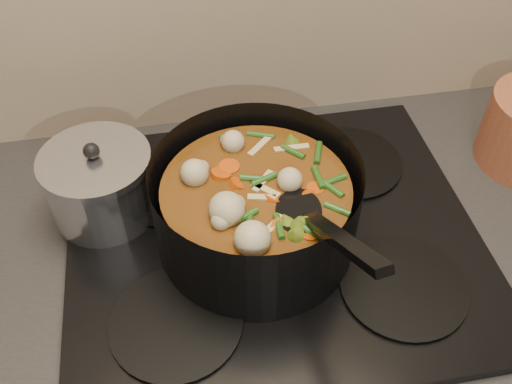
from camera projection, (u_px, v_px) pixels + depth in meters
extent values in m
cube|color=brown|center=(268.00, 382.00, 1.23)|extent=(2.60, 0.60, 0.86)
cube|color=black|center=(273.00, 252.00, 0.90)|extent=(2.64, 0.64, 0.05)
cube|color=black|center=(273.00, 237.00, 0.88)|extent=(0.62, 0.54, 0.02)
cylinder|color=black|center=(176.00, 322.00, 0.76)|extent=(0.18, 0.18, 0.01)
cylinder|color=black|center=(404.00, 286.00, 0.80)|extent=(0.18, 0.18, 0.01)
cylinder|color=black|center=(163.00, 186.00, 0.94)|extent=(0.18, 0.18, 0.01)
cylinder|color=black|center=(349.00, 162.00, 0.98)|extent=(0.18, 0.18, 0.01)
cylinder|color=black|center=(256.00, 206.00, 0.81)|extent=(0.30, 0.30, 0.15)
cylinder|color=black|center=(256.00, 237.00, 0.86)|extent=(0.29, 0.29, 0.01)
cylinder|color=#603510|center=(256.00, 212.00, 0.82)|extent=(0.27, 0.27, 0.10)
cylinder|color=#C54709|center=(284.00, 185.00, 0.79)|extent=(0.03, 0.03, 0.03)
cylinder|color=#C54709|center=(274.00, 157.00, 0.83)|extent=(0.04, 0.04, 0.03)
cylinder|color=#C54709|center=(217.00, 149.00, 0.84)|extent=(0.04, 0.04, 0.03)
cylinder|color=#C54709|center=(217.00, 190.00, 0.79)|extent=(0.03, 0.04, 0.03)
cylinder|color=#C54709|center=(222.00, 229.00, 0.74)|extent=(0.04, 0.04, 0.03)
cylinder|color=#C54709|center=(269.00, 208.00, 0.76)|extent=(0.04, 0.04, 0.03)
cylinder|color=#C54709|center=(307.00, 193.00, 0.78)|extent=(0.04, 0.04, 0.03)
cylinder|color=#C54709|center=(299.00, 151.00, 0.84)|extent=(0.04, 0.03, 0.03)
cylinder|color=#C54709|center=(244.00, 163.00, 0.82)|extent=(0.04, 0.04, 0.03)
cylinder|color=#C54709|center=(198.00, 178.00, 0.80)|extent=(0.04, 0.04, 0.03)
sphere|color=tan|center=(300.00, 177.00, 0.79)|extent=(0.04, 0.04, 0.04)
sphere|color=tan|center=(246.00, 153.00, 0.82)|extent=(0.04, 0.04, 0.04)
sphere|color=tan|center=(212.00, 192.00, 0.77)|extent=(0.04, 0.04, 0.04)
sphere|color=tan|center=(272.00, 214.00, 0.74)|extent=(0.04, 0.04, 0.04)
sphere|color=tan|center=(296.00, 170.00, 0.79)|extent=(0.04, 0.04, 0.04)
cone|color=olive|center=(278.00, 229.00, 0.73)|extent=(0.04, 0.04, 0.03)
cone|color=olive|center=(311.00, 168.00, 0.80)|extent=(0.04, 0.04, 0.03)
cone|color=olive|center=(231.00, 148.00, 0.83)|extent=(0.04, 0.04, 0.03)
cone|color=olive|center=(201.00, 207.00, 0.75)|extent=(0.04, 0.04, 0.03)
cone|color=olive|center=(291.00, 224.00, 0.73)|extent=(0.04, 0.04, 0.03)
cylinder|color=#224F17|center=(273.00, 167.00, 0.81)|extent=(0.01, 0.04, 0.01)
cylinder|color=#224F17|center=(239.00, 140.00, 0.85)|extent=(0.04, 0.03, 0.01)
cylinder|color=#224F17|center=(206.00, 166.00, 0.81)|extent=(0.04, 0.02, 0.01)
cylinder|color=#224F17|center=(211.00, 196.00, 0.77)|extent=(0.03, 0.04, 0.01)
cylinder|color=#224F17|center=(242.00, 208.00, 0.75)|extent=(0.03, 0.04, 0.01)
cylinder|color=#224F17|center=(286.00, 239.00, 0.72)|extent=(0.04, 0.02, 0.01)
cylinder|color=#224F17|center=(313.00, 202.00, 0.76)|extent=(0.04, 0.03, 0.01)
cylinder|color=#224F17|center=(297.00, 172.00, 0.80)|extent=(0.01, 0.04, 0.01)
cylinder|color=#224F17|center=(265.00, 165.00, 0.81)|extent=(0.04, 0.03, 0.01)
cylinder|color=#224F17|center=(223.00, 144.00, 0.84)|extent=(0.04, 0.02, 0.01)
cylinder|color=#224F17|center=(199.00, 176.00, 0.80)|extent=(0.02, 0.04, 0.01)
cylinder|color=#224F17|center=(216.00, 205.00, 0.76)|extent=(0.03, 0.04, 0.01)
cylinder|color=#224F17|center=(250.00, 210.00, 0.75)|extent=(0.04, 0.02, 0.01)
cylinder|color=#224F17|center=(304.00, 231.00, 0.73)|extent=(0.04, 0.03, 0.01)
cube|color=tan|center=(204.00, 182.00, 0.79)|extent=(0.04, 0.01, 0.00)
cube|color=tan|center=(240.00, 225.00, 0.73)|extent=(0.02, 0.04, 0.00)
cube|color=tan|center=(305.00, 202.00, 0.76)|extent=(0.04, 0.03, 0.00)
cube|color=tan|center=(284.00, 156.00, 0.83)|extent=(0.04, 0.04, 0.00)
cube|color=tan|center=(219.00, 162.00, 0.82)|extent=(0.03, 0.04, 0.00)
cube|color=tan|center=(213.00, 211.00, 0.75)|extent=(0.04, 0.02, 0.00)
ellipsoid|color=black|center=(299.00, 212.00, 0.75)|extent=(0.08, 0.09, 0.01)
cube|color=black|center=(342.00, 241.00, 0.65)|extent=(0.05, 0.18, 0.11)
cylinder|color=silver|center=(101.00, 187.00, 0.87)|extent=(0.16, 0.16, 0.10)
cylinder|color=silver|center=(94.00, 160.00, 0.83)|extent=(0.17, 0.17, 0.01)
sphere|color=black|center=(91.00, 151.00, 0.82)|extent=(0.02, 0.02, 0.02)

